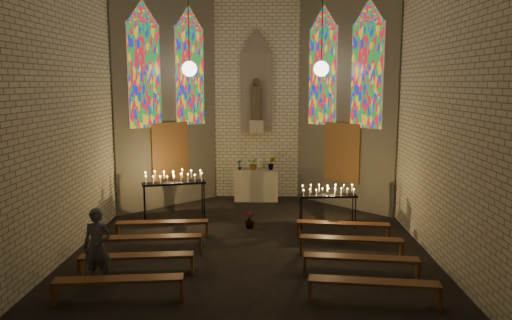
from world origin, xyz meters
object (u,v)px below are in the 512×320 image
at_px(altar, 256,185).
at_px(aisle_flower_pot, 250,220).
at_px(votive_stand_right, 328,193).
at_px(visitor, 97,247).
at_px(votive_stand_left, 174,180).

height_order(altar, aisle_flower_pot, altar).
xyz_separation_m(votive_stand_right, visitor, (-4.79, -3.85, -0.21)).
xyz_separation_m(aisle_flower_pot, votive_stand_left, (-2.16, 0.93, 0.88)).
height_order(altar, visitor, visitor).
bearing_deg(aisle_flower_pot, visitor, -125.77).
relative_size(votive_stand_left, visitor, 1.21).
xyz_separation_m(altar, votive_stand_right, (1.96, -3.11, 0.45)).
bearing_deg(visitor, altar, 70.49).
bearing_deg(altar, visitor, -112.14).
xyz_separation_m(votive_stand_left, visitor, (-0.57, -4.72, -0.37)).
height_order(votive_stand_left, visitor, visitor).
distance_m(votive_stand_left, votive_stand_right, 4.31).
relative_size(altar, votive_stand_left, 0.78).
xyz_separation_m(votive_stand_left, votive_stand_right, (4.22, -0.87, -0.16)).
distance_m(altar, votive_stand_left, 3.24).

